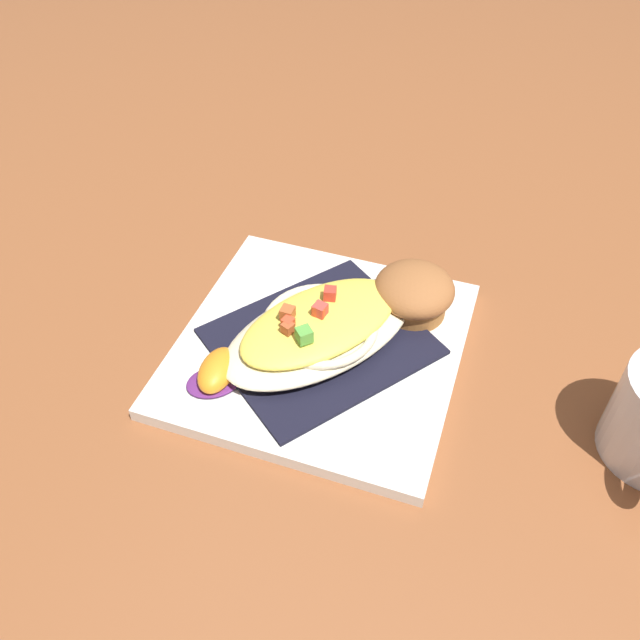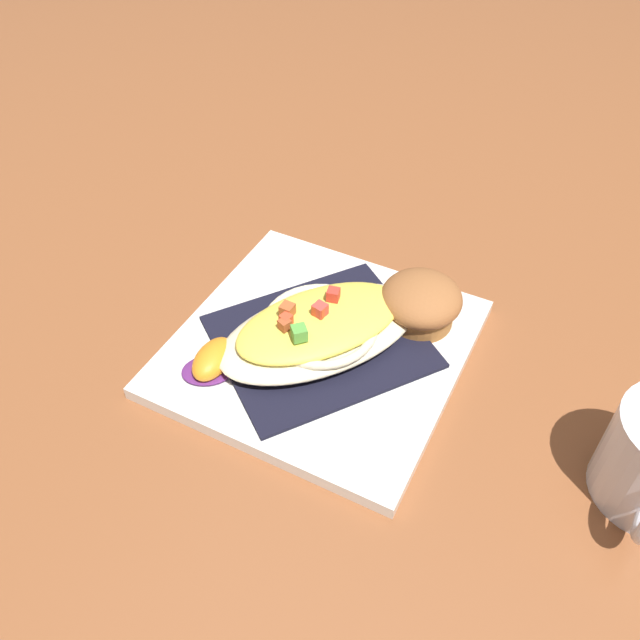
% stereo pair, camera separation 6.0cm
% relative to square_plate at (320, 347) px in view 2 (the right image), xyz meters
% --- Properties ---
extents(ground_plane, '(2.60, 2.60, 0.00)m').
position_rel_square_plate_xyz_m(ground_plane, '(0.00, 0.00, -0.01)').
color(ground_plane, brown).
extents(square_plate, '(0.27, 0.27, 0.01)m').
position_rel_square_plate_xyz_m(square_plate, '(0.00, 0.00, 0.00)').
color(square_plate, white).
rests_on(square_plate, ground_plane).
extents(folded_napkin, '(0.23, 0.24, 0.00)m').
position_rel_square_plate_xyz_m(folded_napkin, '(0.00, 0.00, 0.01)').
color(folded_napkin, black).
rests_on(folded_napkin, square_plate).
extents(gratin_dish, '(0.19, 0.22, 0.05)m').
position_rel_square_plate_xyz_m(gratin_dish, '(-0.00, -0.00, 0.03)').
color(gratin_dish, beige).
rests_on(gratin_dish, folded_napkin).
extents(muffin, '(0.08, 0.08, 0.05)m').
position_rel_square_plate_xyz_m(muffin, '(0.07, 0.08, 0.03)').
color(muffin, '#9E632E').
rests_on(muffin, square_plate).
extents(orange_garnish, '(0.06, 0.06, 0.02)m').
position_rel_square_plate_xyz_m(orange_garnish, '(-0.07, -0.08, 0.02)').
color(orange_garnish, '#5C256C').
rests_on(orange_garnish, square_plate).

